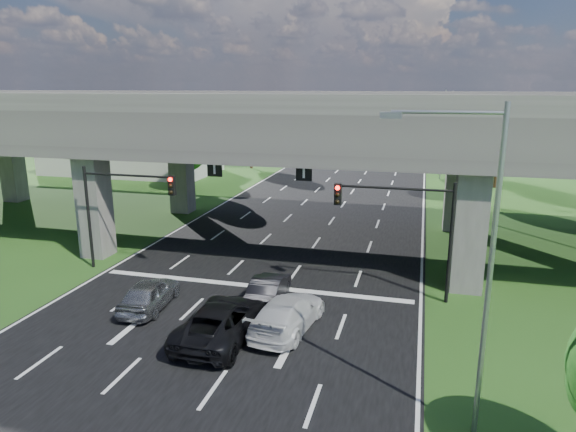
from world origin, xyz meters
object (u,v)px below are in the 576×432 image
at_px(signal_right, 406,218).
at_px(car_silver, 149,294).
at_px(car_white, 288,314).
at_px(streetlight_near, 477,251).
at_px(car_trailing, 221,321).
at_px(signal_left, 120,200).
at_px(car_dark, 269,289).
at_px(streetlight_beyond, 440,127).
at_px(streetlight_far, 444,142).

xyz_separation_m(signal_right, car_silver, (-11.60, -4.37, -3.43)).
xyz_separation_m(car_silver, car_white, (6.95, -0.48, 0.02)).
xyz_separation_m(signal_right, streetlight_near, (2.27, -9.94, 1.66)).
height_order(signal_right, car_white, signal_right).
bearing_deg(signal_right, streetlight_near, -77.12).
distance_m(car_white, car_trailing, 2.89).
distance_m(signal_left, car_white, 12.49).
distance_m(signal_right, streetlight_near, 10.33).
relative_size(car_silver, car_dark, 1.02).
relative_size(streetlight_near, car_silver, 2.34).
distance_m(streetlight_near, car_white, 9.98).
distance_m(streetlight_beyond, car_silver, 43.04).
height_order(streetlight_near, car_white, streetlight_near).
relative_size(streetlight_far, car_trailing, 1.75).
relative_size(signal_right, car_trailing, 1.05).
distance_m(streetlight_near, streetlight_beyond, 46.00).
xyz_separation_m(signal_right, signal_left, (-15.65, 0.00, 0.00)).
bearing_deg(streetlight_beyond, streetlight_near, -90.00).
height_order(signal_right, streetlight_beyond, streetlight_beyond).
xyz_separation_m(streetlight_beyond, car_white, (-6.93, -40.90, -5.07)).
bearing_deg(car_dark, signal_right, -163.52).
xyz_separation_m(streetlight_far, car_silver, (-13.87, -24.43, -5.09)).
xyz_separation_m(signal_right, car_white, (-4.65, -4.84, -3.41)).
distance_m(signal_right, signal_left, 15.65).
relative_size(signal_left, streetlight_far, 0.60).
bearing_deg(car_trailing, signal_left, -36.40).
xyz_separation_m(streetlight_near, car_white, (-6.93, 5.10, -5.07)).
relative_size(streetlight_near, streetlight_far, 1.00).
height_order(streetlight_beyond, car_trailing, streetlight_beyond).
distance_m(streetlight_near, streetlight_far, 30.00).
relative_size(streetlight_near, car_dark, 2.38).
height_order(streetlight_beyond, car_silver, streetlight_beyond).
xyz_separation_m(streetlight_far, streetlight_beyond, (0.00, 16.00, 0.00)).
xyz_separation_m(streetlight_near, car_dark, (-8.56, 7.69, -5.12)).
relative_size(streetlight_far, streetlight_beyond, 1.00).
distance_m(signal_left, streetlight_near, 20.56).
relative_size(car_dark, car_trailing, 0.74).
xyz_separation_m(streetlight_beyond, car_trailing, (-9.41, -42.38, -5.02)).
bearing_deg(car_silver, streetlight_far, -124.48).
bearing_deg(signal_right, car_trailing, -138.49).
height_order(streetlight_near, streetlight_far, same).
distance_m(streetlight_far, car_white, 26.34).
bearing_deg(streetlight_beyond, car_dark, -102.60).
relative_size(signal_right, streetlight_beyond, 0.60).
bearing_deg(car_silver, signal_left, -52.07).
relative_size(streetlight_beyond, car_dark, 2.38).
bearing_deg(streetlight_near, streetlight_beyond, 90.00).
bearing_deg(car_trailing, car_silver, -23.43).
xyz_separation_m(signal_left, streetlight_far, (17.92, 20.06, 1.66)).
height_order(streetlight_far, car_silver, streetlight_far).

